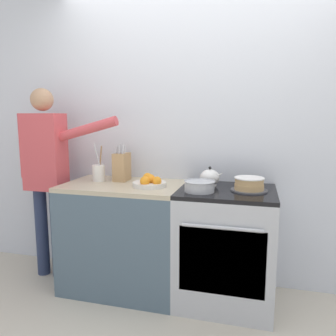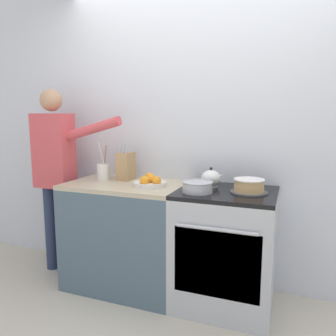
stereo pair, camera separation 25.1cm
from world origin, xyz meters
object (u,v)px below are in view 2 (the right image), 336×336
(stove_range, at_px, (225,248))
(mixing_bowl, at_px, (197,187))
(knife_block, at_px, (126,166))
(tea_kettle, at_px, (211,178))
(utensil_crock, at_px, (103,171))
(person_baker, at_px, (55,165))
(layer_cake, at_px, (249,186))
(fruit_bowl, at_px, (150,182))

(stove_range, xyz_separation_m, mixing_bowl, (-0.19, -0.12, 0.49))
(knife_block, bearing_deg, tea_kettle, -1.23)
(utensil_crock, distance_m, person_baker, 0.48)
(tea_kettle, height_order, mixing_bowl, tea_kettle)
(utensil_crock, bearing_deg, layer_cake, -2.54)
(mixing_bowl, distance_m, knife_block, 0.76)
(utensil_crock, relative_size, person_baker, 0.20)
(layer_cake, relative_size, utensil_crock, 0.81)
(stove_range, relative_size, knife_block, 2.75)
(layer_cake, xyz_separation_m, person_baker, (-1.72, 0.02, 0.06))
(stove_range, xyz_separation_m, tea_kettle, (-0.14, 0.11, 0.51))
(mixing_bowl, bearing_deg, layer_cake, 18.98)
(person_baker, bearing_deg, mixing_bowl, -2.03)
(fruit_bowl, bearing_deg, layer_cake, 3.37)
(stove_range, bearing_deg, fruit_bowl, -175.62)
(layer_cake, distance_m, person_baker, 1.72)
(layer_cake, bearing_deg, stove_range, 179.56)
(utensil_crock, bearing_deg, stove_range, -2.84)
(mixing_bowl, bearing_deg, tea_kettle, 79.35)
(stove_range, distance_m, utensil_crock, 1.20)
(stove_range, distance_m, knife_block, 1.07)
(fruit_bowl, xyz_separation_m, person_baker, (-0.97, 0.07, 0.07))
(layer_cake, bearing_deg, tea_kettle, 159.53)
(fruit_bowl, distance_m, person_baker, 0.97)
(mixing_bowl, relative_size, utensil_crock, 0.70)
(layer_cake, relative_size, person_baker, 0.16)
(layer_cake, xyz_separation_m, tea_kettle, (-0.30, 0.11, 0.02))
(layer_cake, bearing_deg, mixing_bowl, -161.02)
(stove_range, relative_size, mixing_bowl, 3.89)
(stove_range, height_order, mixing_bowl, mixing_bowl)
(layer_cake, bearing_deg, fruit_bowl, -176.63)
(mixing_bowl, height_order, utensil_crock, utensil_crock)
(tea_kettle, bearing_deg, knife_block, 178.77)
(stove_range, relative_size, layer_cake, 3.35)
(fruit_bowl, bearing_deg, stove_range, 4.38)
(knife_block, xyz_separation_m, fruit_bowl, (0.31, -0.17, -0.09))
(stove_range, height_order, utensil_crock, utensil_crock)
(layer_cake, distance_m, knife_block, 1.07)
(layer_cake, xyz_separation_m, mixing_bowl, (-0.35, -0.12, -0.01))
(fruit_bowl, bearing_deg, knife_block, 150.46)
(tea_kettle, bearing_deg, person_baker, -176.30)
(person_baker, bearing_deg, fruit_bowl, -0.07)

